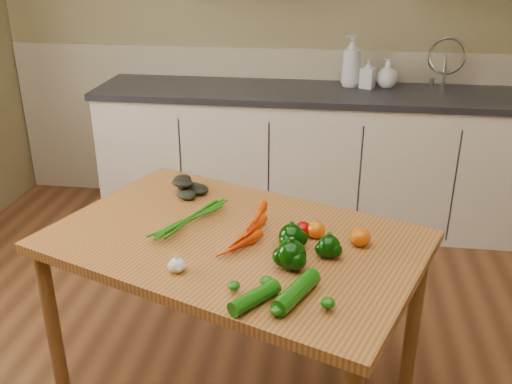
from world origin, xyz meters
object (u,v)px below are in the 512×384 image
object	(u,v)px
soap_bottle_b	(368,73)
pepper_c	(291,255)
tomato_c	(360,237)
tomato_a	(303,229)
zucchini_a	(296,292)
pepper_a	(292,237)
soap_bottle_a	(351,61)
leafy_greens	(186,182)
zucchini_b	(255,298)
carrot_bunch	(231,226)
soap_bottle_c	(388,74)
garlic_bulb	(177,265)
pepper_b	(329,247)
table	(234,256)
tomato_b	(316,230)

from	to	relation	value
soap_bottle_b	pepper_c	size ratio (longest dim) A/B	1.82
tomato_c	tomato_a	bearing A→B (deg)	167.40
soap_bottle_b	zucchini_a	size ratio (longest dim) A/B	0.86
pepper_a	tomato_c	world-z (taller)	pepper_a
soap_bottle_a	pepper_a	xyz separation A→B (m)	(-0.22, -1.88, -0.28)
tomato_a	leafy_greens	bearing A→B (deg)	148.50
pepper_c	tomato_a	xyz separation A→B (m)	(0.03, 0.24, -0.02)
tomato_a	tomato_c	world-z (taller)	tomato_c
zucchini_b	tomato_c	bearing A→B (deg)	51.85
carrot_bunch	tomato_a	xyz separation A→B (m)	(0.27, 0.03, -0.01)
soap_bottle_c	garlic_bulb	xyz separation A→B (m)	(-0.82, -2.09, -0.23)
carrot_bunch	pepper_a	size ratio (longest dim) A/B	2.67
leafy_greens	pepper_a	distance (m)	0.67
pepper_a	zucchini_a	bearing A→B (deg)	-82.52
zucchini_a	zucchini_b	xyz separation A→B (m)	(-0.12, -0.04, -0.00)
carrot_bunch	pepper_b	distance (m)	0.39
zucchini_b	pepper_a	bearing A→B (deg)	77.10
leafy_greens	pepper_b	distance (m)	0.80
table	zucchini_b	xyz separation A→B (m)	(0.14, -0.42, 0.11)
zucchini_a	zucchini_b	world-z (taller)	zucchini_a
pepper_b	pepper_a	bearing A→B (deg)	163.63
soap_bottle_b	zucchini_a	world-z (taller)	soap_bottle_b
garlic_bulb	tomato_a	world-z (taller)	tomato_a
tomato_b	zucchini_a	distance (m)	0.42
pepper_b	pepper_c	size ratio (longest dim) A/B	0.80
soap_bottle_b	leafy_greens	bearing A→B (deg)	81.00
zucchini_a	leafy_greens	bearing A→B (deg)	125.93
pepper_a	leafy_greens	bearing A→B (deg)	139.10
table	pepper_a	bearing A→B (deg)	6.32
soap_bottle_c	pepper_a	xyz separation A→B (m)	(-0.45, -1.88, -0.21)
tomato_a	tomato_c	distance (m)	0.22
pepper_b	soap_bottle_b	bearing A→B (deg)	84.19
zucchini_b	carrot_bunch	bearing A→B (deg)	109.23
leafy_greens	garlic_bulb	size ratio (longest dim) A/B	3.38
tomato_c	leafy_greens	bearing A→B (deg)	153.28
table	soap_bottle_c	xyz separation A→B (m)	(0.67, 1.82, 0.34)
table	pepper_a	world-z (taller)	pepper_a
tomato_c	zucchini_b	size ratio (longest dim) A/B	0.40
table	zucchini_a	xyz separation A→B (m)	(0.26, -0.38, 0.11)
table	carrot_bunch	distance (m)	0.12
soap_bottle_b	carrot_bunch	distance (m)	1.87
tomato_b	pepper_c	bearing A→B (deg)	-107.68
leafy_greens	zucchini_a	size ratio (longest dim) A/B	0.90
table	garlic_bulb	bearing A→B (deg)	-97.59
soap_bottle_c	pepper_a	size ratio (longest dim) A/B	1.87
soap_bottle_a	soap_bottle_c	distance (m)	0.24
pepper_b	garlic_bulb	bearing A→B (deg)	-161.45
soap_bottle_a	pepper_b	xyz separation A→B (m)	(-0.08, -1.92, -0.29)
soap_bottle_b	garlic_bulb	xyz separation A→B (m)	(-0.70, -2.06, -0.23)
carrot_bunch	tomato_c	distance (m)	0.49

